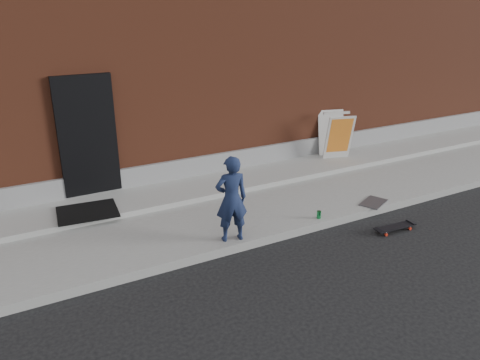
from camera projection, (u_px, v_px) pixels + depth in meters
ground at (292, 238)px, 7.88m from camera, size 80.00×80.00×0.00m
sidewalk at (248, 203)px, 9.08m from camera, size 20.00×3.00×0.15m
apron at (227, 182)px, 9.77m from camera, size 20.00×1.20×0.10m
building at (149, 50)px, 12.72m from camera, size 20.00×8.10×5.00m
child at (231, 199)px, 7.27m from camera, size 0.57×0.43×1.40m
skateboard at (395, 227)px, 8.10m from camera, size 0.78×0.24×0.09m
pizza_sign at (336, 135)px, 11.03m from camera, size 0.83×0.91×1.08m
soda_can at (319, 215)px, 8.23m from camera, size 0.08×0.08×0.14m
doormat at (87, 212)px, 8.23m from camera, size 1.09×0.92×0.03m
utility_plate at (373, 202)px, 8.88m from camera, size 0.67×0.57×0.02m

